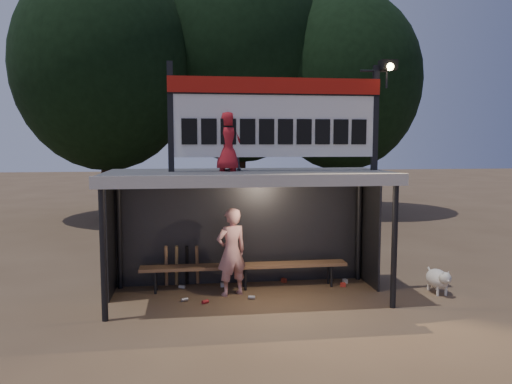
{
  "coord_description": "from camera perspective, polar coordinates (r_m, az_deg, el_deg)",
  "views": [
    {
      "loc": [
        -1.03,
        -8.85,
        2.85
      ],
      "look_at": [
        0.2,
        0.4,
        1.9
      ],
      "focal_mm": 35.0,
      "sensor_mm": 36.0,
      "label": 1
    }
  ],
  "objects": [
    {
      "name": "player",
      "position": [
        9.29,
        -2.82,
        -6.85
      ],
      "size": [
        0.7,
        0.58,
        1.63
      ],
      "primitive_type": "imported",
      "rotation": [
        0.0,
        0.0,
        3.52
      ],
      "color": "silver",
      "rests_on": "ground"
    },
    {
      "name": "dog",
      "position": [
        10.09,
        20.12,
        -9.31
      ],
      "size": [
        0.36,
        0.81,
        0.49
      ],
      "color": "beige",
      "rests_on": "ground"
    },
    {
      "name": "bats",
      "position": [
        9.97,
        -8.48,
        -8.3
      ],
      "size": [
        0.68,
        0.35,
        0.84
      ],
      "color": "#A1724B",
      "rests_on": "ground"
    },
    {
      "name": "tree_right",
      "position": [
        20.4,
        9.89,
        12.3
      ],
      "size": [
        6.08,
        6.08,
        8.72
      ],
      "color": "black",
      "rests_on": "ground"
    },
    {
      "name": "bench",
      "position": [
        9.76,
        -1.29,
        -8.53
      ],
      "size": [
        4.0,
        0.35,
        0.48
      ],
      "color": "brown",
      "rests_on": "ground"
    },
    {
      "name": "child_a",
      "position": [
        9.01,
        -3.03,
        5.28
      ],
      "size": [
        0.55,
        0.52,
        0.89
      ],
      "primitive_type": "imported",
      "rotation": [
        0.0,
        0.0,
        3.71
      ],
      "color": "gray",
      "rests_on": "dugout_shelter"
    },
    {
      "name": "tree_mid",
      "position": [
        20.72,
        -1.92,
        15.01
      ],
      "size": [
        7.22,
        7.22,
        10.36
      ],
      "color": "black",
      "rests_on": "ground"
    },
    {
      "name": "dugout_shelter",
      "position": [
        9.2,
        -1.11,
        -0.45
      ],
      "size": [
        5.1,
        2.08,
        2.32
      ],
      "color": "#3B3B3D",
      "rests_on": "ground"
    },
    {
      "name": "child_b",
      "position": [
        8.89,
        -3.26,
        5.8
      ],
      "size": [
        0.59,
        0.46,
        1.06
      ],
      "primitive_type": "imported",
      "rotation": [
        0.0,
        0.0,
        2.89
      ],
      "color": "#B31B23",
      "rests_on": "dugout_shelter"
    },
    {
      "name": "scoreboard_assembly",
      "position": [
        8.99,
        2.64,
        8.83
      ],
      "size": [
        4.1,
        0.27,
        1.99
      ],
      "color": "black",
      "rests_on": "dugout_shelter"
    },
    {
      "name": "tree_left",
      "position": [
        19.27,
        -16.85,
        13.51
      ],
      "size": [
        6.46,
        6.46,
        9.27
      ],
      "color": "black",
      "rests_on": "ground"
    },
    {
      "name": "ground",
      "position": [
        9.35,
        -0.91,
        -11.93
      ],
      "size": [
        80.0,
        80.0,
        0.0
      ],
      "primitive_type": "plane",
      "color": "brown",
      "rests_on": "ground"
    },
    {
      "name": "litter",
      "position": [
        9.71,
        -0.01,
        -11.01
      ],
      "size": [
        3.38,
        1.26,
        0.08
      ],
      "color": "#A9301D",
      "rests_on": "ground"
    }
  ]
}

